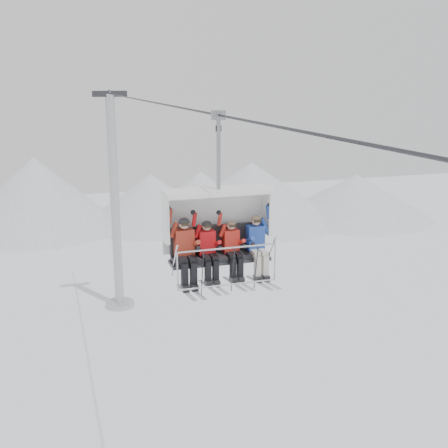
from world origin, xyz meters
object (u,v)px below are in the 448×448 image
object	(u,v)px
lift_tower_right	(116,219)
skier_far_right	(257,244)
skier_center_right	(232,247)
skier_far_left	(185,249)
skier_center_left	(208,249)
chairlift_carrier	(217,223)

from	to	relation	value
lift_tower_right	skier_far_right	xyz separation A→B (m)	(0.92, -21.76, 4.44)
skier_center_right	skier_far_left	bearing A→B (deg)	179.11
skier_far_left	skier_center_left	xyz separation A→B (m)	(0.55, -0.01, -0.05)
skier_far_left	skier_far_right	bearing A→B (deg)	-0.24
chairlift_carrier	skier_far_left	bearing A→B (deg)	-160.83
chairlift_carrier	skier_center_right	size ratio (longest dim) A/B	2.36
skier_center_left	skier_center_right	distance (m)	0.61
lift_tower_right	skier_far_right	distance (m)	22.23
chairlift_carrier	skier_far_left	size ratio (longest dim) A/B	2.28
skier_center_left	chairlift_carrier	bearing A→B (deg)	44.09
skier_far_left	skier_far_right	distance (m)	1.79
lift_tower_right	chairlift_carrier	xyz separation A→B (m)	(0.00, -21.45, 4.94)
chairlift_carrier	skier_far_left	xyz separation A→B (m)	(-0.87, -0.30, -0.48)
skier_far_left	skier_far_right	size ratio (longest dim) A/B	1.04
lift_tower_right	skier_far_left	bearing A→B (deg)	-92.30
chairlift_carrier	skier_far_right	distance (m)	1.09
chairlift_carrier	skier_center_right	world-z (taller)	chairlift_carrier
chairlift_carrier	skier_center_left	xyz separation A→B (m)	(-0.33, -0.32, -0.52)
skier_center_left	skier_far_right	distance (m)	1.24
lift_tower_right	chairlift_carrier	distance (m)	22.01
skier_center_left	skier_center_right	bearing A→B (deg)	-0.49
chairlift_carrier	skier_center_left	size ratio (longest dim) A/B	2.36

